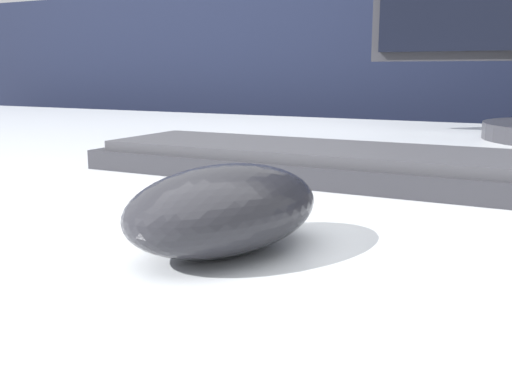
# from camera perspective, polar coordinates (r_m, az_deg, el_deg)

# --- Properties ---
(partition_panel) EXTENTS (5.00, 0.03, 1.03)m
(partition_panel) POSITION_cam_1_polar(r_m,az_deg,el_deg) (1.21, 15.97, -5.44)
(partition_panel) COLOR black
(partition_panel) RESTS_ON ground_plane
(computer_mouse_near) EXTENTS (0.09, 0.12, 0.04)m
(computer_mouse_near) POSITION_cam_1_polar(r_m,az_deg,el_deg) (0.28, -2.99, -1.59)
(computer_mouse_near) COLOR #232328
(computer_mouse_near) RESTS_ON desk
(keyboard) EXTENTS (0.45, 0.12, 0.02)m
(keyboard) POSITION_cam_1_polar(r_m,az_deg,el_deg) (0.46, 9.86, 2.53)
(keyboard) COLOR #28282D
(keyboard) RESTS_ON desk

